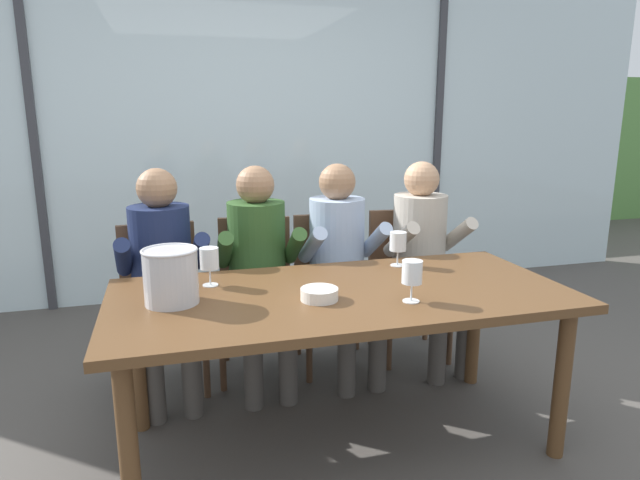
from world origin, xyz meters
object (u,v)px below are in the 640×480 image
chair_center (331,277)px  wine_glass_near_bucket (412,274)px  chair_near_curtain (161,292)px  tasting_bowl (319,294)px  wine_glass_by_left_taster (209,260)px  wine_glass_center_pour (398,242)px  ice_bucket_primary (171,275)px  dining_table (341,308)px  chair_left_of_center (256,283)px  person_olive_shirt (259,261)px  person_navy_polo (163,268)px  person_beige_jumper (425,249)px  chair_right_of_center (405,270)px  person_pale_blue_shirt (341,255)px

chair_center → wine_glass_near_bucket: bearing=-85.2°
wine_glass_near_bucket → chair_near_curtain: bearing=133.6°
tasting_bowl → wine_glass_by_left_taster: wine_glass_by_left_taster is taller
wine_glass_near_bucket → wine_glass_center_pour: same height
ice_bucket_primary → tasting_bowl: 0.61m
tasting_bowl → dining_table: bearing=34.8°
chair_left_of_center → wine_glass_by_left_taster: (-0.30, -0.65, 0.33)m
chair_center → person_olive_shirt: (-0.46, -0.14, 0.17)m
wine_glass_center_pour → person_navy_polo: bearing=160.1°
chair_near_curtain → person_beige_jumper: (1.53, -0.12, 0.17)m
chair_right_of_center → ice_bucket_primary: 1.69m
ice_bucket_primary → tasting_bowl: bearing=-11.9°
dining_table → person_olive_shirt: 0.77m
ice_bucket_primary → wine_glass_near_bucket: ice_bucket_primary is taller
chair_near_curtain → person_olive_shirt: 0.57m
dining_table → ice_bucket_primary: bearing=177.0°
chair_right_of_center → person_navy_polo: person_navy_polo is taller
chair_center → wine_glass_near_bucket: 1.12m
chair_center → person_navy_polo: person_navy_polo is taller
person_olive_shirt → ice_bucket_primary: 0.85m
chair_right_of_center → person_olive_shirt: 0.98m
person_pale_blue_shirt → wine_glass_by_left_taster: person_pale_blue_shirt is taller
person_beige_jumper → chair_left_of_center: bearing=166.8°
wine_glass_near_bucket → chair_left_of_center: bearing=113.5°
person_beige_jumper → wine_glass_near_bucket: size_ratio=6.94×
chair_center → tasting_bowl: chair_center is taller
chair_left_of_center → tasting_bowl: chair_left_of_center is taller
person_navy_polo → wine_glass_near_bucket: (0.99, -0.94, 0.15)m
chair_left_of_center → person_olive_shirt: person_olive_shirt is taller
tasting_bowl → person_pale_blue_shirt: bearing=66.3°
person_pale_blue_shirt → tasting_bowl: 0.89m
person_olive_shirt → person_beige_jumper: bearing=0.9°
chair_near_curtain → person_beige_jumper: 1.55m
person_pale_blue_shirt → wine_glass_near_bucket: size_ratio=6.94×
wine_glass_near_bucket → person_navy_polo: bearing=136.4°
person_pale_blue_shirt → ice_bucket_primary: person_pale_blue_shirt is taller
wine_glass_by_left_taster → person_olive_shirt: bearing=58.7°
wine_glass_by_left_taster → wine_glass_center_pour: 0.94m
chair_near_curtain → chair_right_of_center: same height
chair_right_of_center → person_olive_shirt: (-0.95, -0.16, 0.17)m
tasting_bowl → person_navy_polo: bearing=127.6°
chair_near_curtain → person_pale_blue_shirt: size_ratio=0.74×
person_beige_jumper → person_pale_blue_shirt: bearing=175.5°
person_pale_blue_shirt → chair_right_of_center: bearing=15.4°
dining_table → person_olive_shirt: size_ratio=1.64×
person_olive_shirt → ice_bucket_primary: size_ratio=5.30×
wine_glass_center_pour → ice_bucket_primary: bearing=-166.0°
tasting_bowl → wine_glass_center_pour: size_ratio=0.90×
chair_center → wine_glass_by_left_taster: 1.04m
ice_bucket_primary → wine_glass_near_bucket: 0.98m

